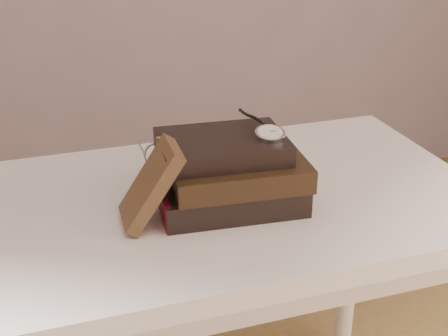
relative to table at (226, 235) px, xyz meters
name	(u,v)px	position (x,y,z in m)	size (l,w,h in m)	color
table	(226,235)	(0.00, 0.00, 0.00)	(1.00, 0.60, 0.75)	white
book_stack	(230,174)	(0.00, -0.04, 0.15)	(0.28, 0.21, 0.13)	black
journal	(151,185)	(-0.16, -0.06, 0.17)	(0.02, 0.10, 0.16)	#3B2716
pocket_watch	(269,133)	(0.06, -0.05, 0.23)	(0.06, 0.16, 0.02)	silver
eyeglasses	(171,153)	(-0.09, 0.06, 0.17)	(0.12, 0.14, 0.05)	silver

